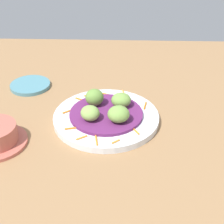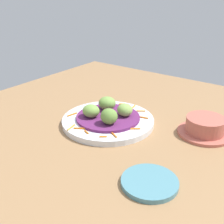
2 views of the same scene
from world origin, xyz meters
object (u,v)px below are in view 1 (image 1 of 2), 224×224
(main_plate, at_px, (106,118))
(side_plate_small, at_px, (30,85))
(guac_scoop_center, at_px, (94,97))
(guac_scoop_right, at_px, (90,113))
(guac_scoop_back, at_px, (119,114))
(guac_scoop_left, at_px, (121,100))

(main_plate, distance_m, side_plate_small, 0.29)
(main_plate, height_order, guac_scoop_center, guac_scoop_center)
(guac_scoop_center, distance_m, side_plate_small, 0.25)
(main_plate, relative_size, guac_scoop_right, 5.65)
(main_plate, bearing_deg, side_plate_small, -35.82)
(main_plate, xyz_separation_m, guac_scoop_back, (-0.03, 0.04, 0.04))
(guac_scoop_center, relative_size, guac_scoop_back, 0.90)
(guac_scoop_left, bearing_deg, guac_scoop_right, 40.58)
(guac_scoop_back, bearing_deg, guac_scoop_left, -94.42)
(main_plate, height_order, guac_scoop_right, guac_scoop_right)
(main_plate, distance_m, guac_scoop_right, 0.06)
(guac_scoop_center, bearing_deg, side_plate_small, -33.13)
(guac_scoop_right, relative_size, side_plate_small, 0.40)
(guac_scoop_left, distance_m, guac_scoop_center, 0.07)
(guac_scoop_left, bearing_deg, main_plate, 40.58)
(guac_scoop_back, bearing_deg, guac_scoop_right, -4.42)
(guac_scoop_right, xyz_separation_m, side_plate_small, (0.20, -0.20, -0.04))
(guac_scoop_center, xyz_separation_m, guac_scoop_back, (-0.06, 0.07, -0.00))
(guac_scoop_center, distance_m, guac_scoop_right, 0.07)
(guac_scoop_center, height_order, guac_scoop_back, guac_scoop_center)
(guac_scoop_center, height_order, guac_scoop_right, guac_scoop_center)
(guac_scoop_center, xyz_separation_m, guac_scoop_right, (0.01, 0.07, -0.00))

